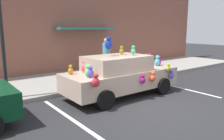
# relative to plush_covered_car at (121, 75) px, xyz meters

# --- Properties ---
(ground_plane) EXTENTS (60.00, 60.00, 0.00)m
(ground_plane) POSITION_rel_plush_covered_car_xyz_m (-0.11, -1.75, -0.81)
(ground_plane) COLOR #262628
(sidewalk) EXTENTS (24.00, 4.00, 0.15)m
(sidewalk) POSITION_rel_plush_covered_car_xyz_m (-0.11, 3.25, -0.73)
(sidewalk) COLOR gray
(sidewalk) RESTS_ON ground
(storefront_building) EXTENTS (24.00, 1.25, 6.40)m
(storefront_building) POSITION_rel_plush_covered_car_xyz_m (-0.09, 5.40, 2.39)
(storefront_building) COLOR brown
(storefront_building) RESTS_ON ground
(parking_stripe_front) EXTENTS (0.12, 3.60, 0.01)m
(parking_stripe_front) POSITION_rel_plush_covered_car_xyz_m (2.75, -0.75, -0.80)
(parking_stripe_front) COLOR silver
(parking_stripe_front) RESTS_ON ground
(parking_stripe_rear) EXTENTS (0.12, 3.60, 0.01)m
(parking_stripe_rear) POSITION_rel_plush_covered_car_xyz_m (-2.57, -0.75, -0.80)
(parking_stripe_rear) COLOR silver
(parking_stripe_rear) RESTS_ON ground
(plush_covered_car) EXTENTS (4.51, 2.05, 2.26)m
(plush_covered_car) POSITION_rel_plush_covered_car_xyz_m (0.00, 0.00, 0.00)
(plush_covered_car) COLOR #BFA38F
(plush_covered_car) RESTS_ON ground
(teddy_bear_on_sidewalk) EXTENTS (0.36, 0.30, 0.70)m
(teddy_bear_on_sidewalk) POSITION_rel_plush_covered_car_xyz_m (0.89, 1.84, -0.33)
(teddy_bear_on_sidewalk) COLOR #9E723D
(teddy_bear_on_sidewalk) RESTS_ON sidewalk
(street_lamp_post) EXTENTS (0.28, 0.28, 4.28)m
(street_lamp_post) POSITION_rel_plush_covered_car_xyz_m (-3.65, 1.75, 1.93)
(street_lamp_post) COLOR black
(street_lamp_post) RESTS_ON sidewalk
(pedestrian_near_shopfront) EXTENTS (0.39, 0.39, 1.92)m
(pedestrian_near_shopfront) POSITION_rel_plush_covered_car_xyz_m (1.41, 2.85, 0.24)
(pedestrian_near_shopfront) COLOR teal
(pedestrian_near_shopfront) RESTS_ON sidewalk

